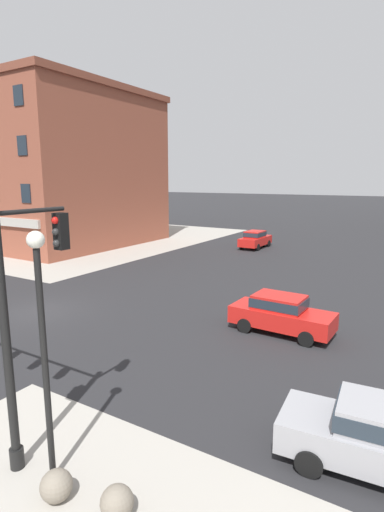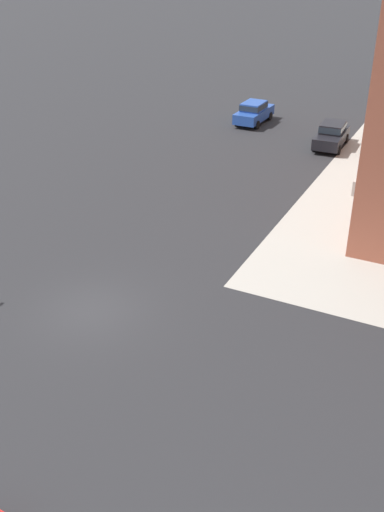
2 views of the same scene
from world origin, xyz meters
The scene contains 9 objects.
ground_plane centered at (0.00, 0.00, 0.00)m, with size 320.00×320.00×0.00m, color #262628.
sidewalk_far_corner centered at (-20.00, 20.00, 0.00)m, with size 32.00×32.00×0.02m, color #A8A399.
bollard_sphere_curb_a centered at (10.56, -7.87, 0.34)m, with size 0.68×0.68×0.68m, color gray.
bollard_sphere_curb_b centered at (11.94, -7.55, 0.34)m, with size 0.68×0.68×0.68m, color gray.
street_lamp_corner_near centered at (10.00, -7.50, 3.51)m, with size 0.36×0.36×5.63m.
car_main_northbound_near centered at (16.24, -3.49, 0.92)m, with size 4.53×2.16×1.68m.
car_main_southbound_near centered at (2.13, 23.55, 0.92)m, with size 1.94×4.43×1.68m.
car_cross_eastbound centered at (11.49, 3.58, 0.92)m, with size 4.46×2.02×1.68m.
storefront_block_near_corner centered at (-21.30, 16.46, 7.66)m, with size 25.10×17.35×15.30m.
Camera 1 is at (16.75, -12.65, 6.64)m, focal length 28.05 mm.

